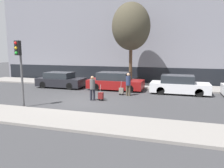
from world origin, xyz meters
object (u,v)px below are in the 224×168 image
(parked_car_1, at_px, (115,82))
(pedestrian_right, at_px, (128,83))
(trolley_right, at_px, (121,91))
(pedestrian_left, at_px, (92,87))
(parked_car_0, at_px, (61,80))
(bare_tree_near_crossing, at_px, (131,27))
(parked_car_2, at_px, (179,85))
(parked_bicycle, at_px, (134,80))
(trolley_left, at_px, (101,96))
(traffic_light, at_px, (20,60))

(parked_car_1, relative_size, pedestrian_right, 2.77)
(trolley_right, bearing_deg, pedestrian_left, -121.01)
(parked_car_0, xyz_separation_m, bare_tree_near_crossing, (5.91, 1.81, 4.63))
(parked_car_0, height_order, parked_car_2, parked_car_2)
(parked_car_1, xyz_separation_m, parked_bicycle, (1.07, 2.53, -0.19))
(bare_tree_near_crossing, bearing_deg, pedestrian_left, -102.52)
(parked_bicycle, height_order, bare_tree_near_crossing, bare_tree_near_crossing)
(pedestrian_left, relative_size, bare_tree_near_crossing, 0.22)
(trolley_left, xyz_separation_m, trolley_right, (0.82, 2.16, -0.01))
(parked_car_2, bearing_deg, bare_tree_near_crossing, 157.76)
(parked_car_0, distance_m, parked_car_2, 10.06)
(trolley_left, bearing_deg, parked_car_2, 39.01)
(parked_car_2, bearing_deg, trolley_right, -156.21)
(parked_car_0, xyz_separation_m, pedestrian_left, (4.64, -3.93, 0.27))
(parked_car_0, height_order, traffic_light, traffic_light)
(pedestrian_right, bearing_deg, pedestrian_left, -121.83)
(traffic_light, bearing_deg, pedestrian_right, 44.92)
(traffic_light, bearing_deg, parked_car_2, 38.93)
(trolley_right, bearing_deg, parked_car_1, 118.53)
(parked_car_0, distance_m, parked_car_1, 4.94)
(parked_car_2, relative_size, trolley_right, 4.06)
(traffic_light, bearing_deg, bare_tree_near_crossing, 62.72)
(parked_car_1, height_order, pedestrian_left, pedestrian_left)
(pedestrian_left, relative_size, parked_bicycle, 0.91)
(parked_car_1, relative_size, traffic_light, 1.21)
(parked_bicycle, distance_m, bare_tree_near_crossing, 4.88)
(parked_bicycle, bearing_deg, pedestrian_left, -101.48)
(parked_car_1, height_order, parked_car_2, parked_car_1)
(traffic_light, distance_m, bare_tree_near_crossing, 10.05)
(parked_car_1, bearing_deg, parked_car_2, -1.83)
(bare_tree_near_crossing, bearing_deg, parked_car_2, -22.24)
(trolley_right, xyz_separation_m, parked_bicycle, (0.01, 4.48, 0.17))
(parked_car_0, height_order, bare_tree_near_crossing, bare_tree_near_crossing)
(parked_car_0, distance_m, pedestrian_left, 6.09)
(parked_car_1, height_order, traffic_light, traffic_light)
(parked_car_1, xyz_separation_m, bare_tree_near_crossing, (0.98, 1.53, 4.59))
(parked_car_0, height_order, pedestrian_left, pedestrian_left)
(bare_tree_near_crossing, bearing_deg, trolley_right, -88.62)
(traffic_light, height_order, parked_bicycle, traffic_light)
(parked_car_1, bearing_deg, trolley_right, -61.47)
(parked_car_2, distance_m, pedestrian_right, 4.00)
(trolley_left, relative_size, trolley_right, 1.01)
(bare_tree_near_crossing, bearing_deg, parked_car_1, -122.58)
(traffic_light, height_order, bare_tree_near_crossing, bare_tree_near_crossing)
(parked_bicycle, bearing_deg, trolley_right, -90.14)
(parked_car_0, xyz_separation_m, parked_car_2, (10.06, 0.12, 0.02))
(pedestrian_left, distance_m, trolley_right, 2.70)
(trolley_right, distance_m, parked_bicycle, 4.49)
(pedestrian_left, height_order, pedestrian_right, pedestrian_right)
(parked_car_1, xyz_separation_m, pedestrian_left, (-0.30, -4.21, 0.23))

